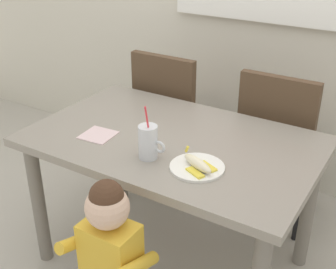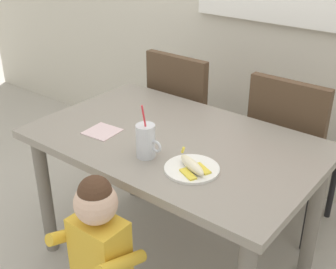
{
  "view_description": "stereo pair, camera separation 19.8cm",
  "coord_description": "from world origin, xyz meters",
  "px_view_note": "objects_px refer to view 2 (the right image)",
  "views": [
    {
      "loc": [
        0.96,
        -1.59,
        1.71
      ],
      "look_at": [
        0.03,
        -0.09,
        0.81
      ],
      "focal_mm": 47.36,
      "sensor_mm": 36.0,
      "label": 1
    },
    {
      "loc": [
        1.12,
        -1.48,
        1.71
      ],
      "look_at": [
        0.03,
        -0.09,
        0.81
      ],
      "focal_mm": 47.36,
      "sensor_mm": 36.0,
      "label": 2
    }
  ],
  "objects_px": {
    "milk_cup": "(146,143)",
    "snack_plate": "(192,169)",
    "peeled_banana": "(192,166)",
    "toddler_standing": "(99,244)",
    "dining_chair_right": "(291,147)",
    "dining_chair_left": "(187,116)",
    "dining_table": "(174,157)",
    "paper_napkin": "(102,132)"
  },
  "relations": [
    {
      "from": "milk_cup",
      "to": "snack_plate",
      "type": "distance_m",
      "value": 0.23
    },
    {
      "from": "milk_cup",
      "to": "peeled_banana",
      "type": "bearing_deg",
      "value": 3.93
    },
    {
      "from": "toddler_standing",
      "to": "dining_chair_right",
      "type": "bearing_deg",
      "value": 77.44
    },
    {
      "from": "dining_chair_left",
      "to": "peeled_banana",
      "type": "bearing_deg",
      "value": 126.92
    },
    {
      "from": "dining_table",
      "to": "peeled_banana",
      "type": "xyz_separation_m",
      "value": [
        0.24,
        -0.2,
        0.14
      ]
    },
    {
      "from": "peeled_banana",
      "to": "paper_napkin",
      "type": "xyz_separation_m",
      "value": [
        -0.56,
        0.03,
        -0.03
      ]
    },
    {
      "from": "milk_cup",
      "to": "peeled_banana",
      "type": "relative_size",
      "value": 1.45
    },
    {
      "from": "paper_napkin",
      "to": "snack_plate",
      "type": "bearing_deg",
      "value": -2.16
    },
    {
      "from": "dining_chair_right",
      "to": "milk_cup",
      "type": "relative_size",
      "value": 3.82
    },
    {
      "from": "dining_chair_left",
      "to": "paper_napkin",
      "type": "height_order",
      "value": "dining_chair_left"
    },
    {
      "from": "dining_chair_right",
      "to": "dining_table",
      "type": "bearing_deg",
      "value": 62.28
    },
    {
      "from": "dining_table",
      "to": "toddler_standing",
      "type": "relative_size",
      "value": 1.62
    },
    {
      "from": "dining_chair_left",
      "to": "snack_plate",
      "type": "relative_size",
      "value": 4.17
    },
    {
      "from": "peeled_banana",
      "to": "paper_napkin",
      "type": "distance_m",
      "value": 0.56
    },
    {
      "from": "peeled_banana",
      "to": "snack_plate",
      "type": "bearing_deg",
      "value": 128.47
    },
    {
      "from": "snack_plate",
      "to": "dining_table",
      "type": "bearing_deg",
      "value": 141.12
    },
    {
      "from": "dining_table",
      "to": "toddler_standing",
      "type": "bearing_deg",
      "value": -83.8
    },
    {
      "from": "toddler_standing",
      "to": "milk_cup",
      "type": "distance_m",
      "value": 0.46
    },
    {
      "from": "toddler_standing",
      "to": "snack_plate",
      "type": "bearing_deg",
      "value": 66.08
    },
    {
      "from": "dining_chair_right",
      "to": "toddler_standing",
      "type": "xyz_separation_m",
      "value": [
        -0.27,
        -1.2,
        -0.02
      ]
    },
    {
      "from": "dining_chair_right",
      "to": "milk_cup",
      "type": "height_order",
      "value": "milk_cup"
    },
    {
      "from": "paper_napkin",
      "to": "dining_table",
      "type": "bearing_deg",
      "value": 27.99
    },
    {
      "from": "dining_chair_left",
      "to": "snack_plate",
      "type": "bearing_deg",
      "value": 126.89
    },
    {
      "from": "dining_table",
      "to": "dining_chair_left",
      "type": "bearing_deg",
      "value": 121.03
    },
    {
      "from": "dining_chair_right",
      "to": "peeled_banana",
      "type": "relative_size",
      "value": 5.55
    },
    {
      "from": "milk_cup",
      "to": "peeled_banana",
      "type": "height_order",
      "value": "milk_cup"
    },
    {
      "from": "toddler_standing",
      "to": "paper_napkin",
      "type": "bearing_deg",
      "value": 132.91
    },
    {
      "from": "dining_chair_right",
      "to": "snack_plate",
      "type": "relative_size",
      "value": 4.17
    },
    {
      "from": "paper_napkin",
      "to": "dining_chair_left",
      "type": "bearing_deg",
      "value": 94.1
    },
    {
      "from": "snack_plate",
      "to": "dining_chair_left",
      "type": "bearing_deg",
      "value": 126.89
    },
    {
      "from": "dining_chair_right",
      "to": "snack_plate",
      "type": "height_order",
      "value": "dining_chair_right"
    },
    {
      "from": "snack_plate",
      "to": "paper_napkin",
      "type": "distance_m",
      "value": 0.55
    },
    {
      "from": "dining_table",
      "to": "paper_napkin",
      "type": "distance_m",
      "value": 0.37
    },
    {
      "from": "dining_chair_left",
      "to": "dining_table",
      "type": "bearing_deg",
      "value": 121.03
    },
    {
      "from": "milk_cup",
      "to": "snack_plate",
      "type": "height_order",
      "value": "milk_cup"
    },
    {
      "from": "dining_chair_left",
      "to": "toddler_standing",
      "type": "height_order",
      "value": "dining_chair_left"
    },
    {
      "from": "toddler_standing",
      "to": "milk_cup",
      "type": "bearing_deg",
      "value": 98.45
    },
    {
      "from": "toddler_standing",
      "to": "snack_plate",
      "type": "distance_m",
      "value": 0.48
    },
    {
      "from": "toddler_standing",
      "to": "peeled_banana",
      "type": "height_order",
      "value": "toddler_standing"
    },
    {
      "from": "milk_cup",
      "to": "paper_napkin",
      "type": "bearing_deg",
      "value": 171.35
    },
    {
      "from": "toddler_standing",
      "to": "milk_cup",
      "type": "xyz_separation_m",
      "value": [
        -0.05,
        0.36,
        0.29
      ]
    },
    {
      "from": "toddler_standing",
      "to": "peeled_banana",
      "type": "relative_size",
      "value": 4.84
    }
  ]
}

